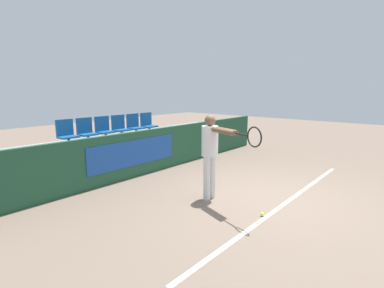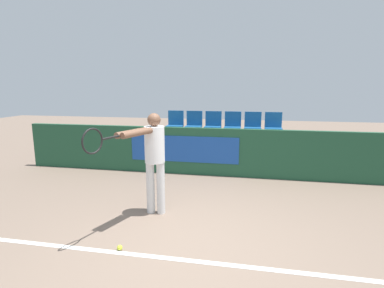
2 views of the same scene
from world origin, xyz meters
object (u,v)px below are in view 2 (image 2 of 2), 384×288
object	(u,v)px
stadium_chair_11	(273,125)
tennis_player	(152,154)
stadium_chair_5	(276,145)
stadium_chair_6	(175,122)
stadium_chair_9	(233,124)
stadium_chair_2	(208,143)
stadium_chair_4	(252,144)
stadium_chair_8	(213,123)
stadium_chair_1	(186,142)
stadium_chair_3	(230,143)
tennis_ball	(120,248)
stadium_chair_7	(194,123)
stadium_chair_10	(253,124)
stadium_chair_0	(166,141)

from	to	relation	value
stadium_chair_11	tennis_player	bearing A→B (deg)	-117.16
stadium_chair_5	stadium_chair_6	xyz separation A→B (m)	(-2.77, 1.05, 0.36)
stadium_chair_9	stadium_chair_2	bearing A→B (deg)	-117.74
stadium_chair_2	stadium_chair_6	size ratio (longest dim) A/B	1.00
stadium_chair_4	stadium_chair_8	distance (m)	1.57
stadium_chair_1	stadium_chair_4	size ratio (longest dim) A/B	1.00
stadium_chair_5	tennis_player	bearing A→B (deg)	-124.60
stadium_chair_3	tennis_ball	world-z (taller)	stadium_chair_3
tennis_ball	stadium_chair_1	bearing A→B (deg)	90.40
stadium_chair_4	stadium_chair_7	size ratio (longest dim) A/B	1.00
tennis_player	stadium_chair_2	bearing A→B (deg)	101.40
tennis_player	stadium_chair_1	bearing A→B (deg)	111.72
stadium_chair_4	stadium_chair_9	size ratio (longest dim) A/B	1.00
stadium_chair_8	stadium_chair_11	size ratio (longest dim) A/B	1.00
stadium_chair_10	tennis_player	bearing A→B (deg)	-110.72
stadium_chair_8	tennis_player	bearing A→B (deg)	-96.20
stadium_chair_8	stadium_chair_11	xyz separation A→B (m)	(1.66, 0.00, 0.00)
stadium_chair_4	stadium_chair_1	bearing A→B (deg)	180.00
stadium_chair_1	stadium_chair_3	size ratio (longest dim) A/B	1.00
stadium_chair_0	stadium_chair_5	distance (m)	2.77
stadium_chair_0	stadium_chair_6	world-z (taller)	stadium_chair_6
stadium_chair_8	stadium_chair_2	bearing A→B (deg)	-90.00
stadium_chair_4	stadium_chair_10	bearing A→B (deg)	90.00
stadium_chair_10	tennis_ball	world-z (taller)	stadium_chair_10
stadium_chair_1	stadium_chair_10	size ratio (longest dim) A/B	1.00
stadium_chair_11	tennis_player	distance (m)	4.62
stadium_chair_9	stadium_chair_3	bearing A→B (deg)	-90.00
stadium_chair_1	stadium_chair_10	distance (m)	2.00
stadium_chair_4	stadium_chair_7	bearing A→B (deg)	147.63
stadium_chair_5	stadium_chair_7	world-z (taller)	stadium_chair_7
stadium_chair_9	stadium_chair_5	bearing A→B (deg)	-43.55
stadium_chair_0	stadium_chair_3	distance (m)	1.66
stadium_chair_3	stadium_chair_4	xyz separation A→B (m)	(0.55, 0.00, 0.00)
tennis_ball	stadium_chair_0	bearing A→B (deg)	97.97
stadium_chair_1	stadium_chair_8	size ratio (longest dim) A/B	1.00
stadium_chair_0	tennis_player	xyz separation A→B (m)	(0.66, -3.05, 0.38)
stadium_chair_4	stadium_chair_11	world-z (taller)	stadium_chair_11
stadium_chair_2	tennis_ball	size ratio (longest dim) A/B	8.95
stadium_chair_7	tennis_player	distance (m)	4.11
stadium_chair_5	stadium_chair_9	xyz separation A→B (m)	(-1.11, 1.05, 0.36)
stadium_chair_2	tennis_player	distance (m)	3.11
stadium_chair_6	stadium_chair_1	bearing A→B (deg)	-62.26
stadium_chair_4	stadium_chair_9	bearing A→B (deg)	117.74
stadium_chair_2	stadium_chair_10	bearing A→B (deg)	43.55
stadium_chair_5	tennis_ball	world-z (taller)	stadium_chair_5
stadium_chair_6	stadium_chair_2	bearing A→B (deg)	-43.55
stadium_chair_5	tennis_player	world-z (taller)	tennis_player
tennis_player	stadium_chair_5	bearing A→B (deg)	75.12
stadium_chair_3	tennis_player	bearing A→B (deg)	-108.13
stadium_chair_7	stadium_chair_11	bearing A→B (deg)	0.00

